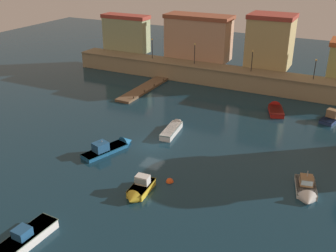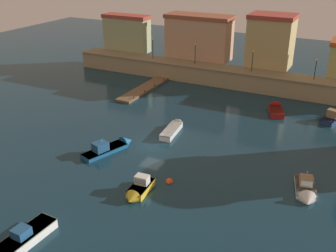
% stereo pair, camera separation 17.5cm
% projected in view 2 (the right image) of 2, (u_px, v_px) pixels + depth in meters
% --- Properties ---
extents(ground_plane, '(143.56, 143.56, 0.00)m').
position_uv_depth(ground_plane, '(152.00, 145.00, 47.50)').
color(ground_plane, '#112D3D').
extents(quay_wall, '(57.65, 4.27, 3.03)m').
position_uv_depth(quay_wall, '(224.00, 76.00, 67.93)').
color(quay_wall, '#9E8966').
rests_on(quay_wall, ground).
extents(old_town_backdrop, '(54.91, 6.10, 8.95)m').
position_uv_depth(old_town_backdrop, '(246.00, 43.00, 68.64)').
color(old_town_backdrop, '#9DA97A').
rests_on(old_town_backdrop, ground).
extents(pier_dock, '(2.53, 13.45, 0.70)m').
position_uv_depth(pier_dock, '(144.00, 89.00, 65.94)').
color(pier_dock, brown).
rests_on(pier_dock, ground).
extents(quay_lamp_0, '(0.32, 0.32, 3.66)m').
position_uv_depth(quay_lamp_0, '(153.00, 45.00, 72.10)').
color(quay_lamp_0, black).
rests_on(quay_lamp_0, quay_wall).
extents(quay_lamp_1, '(0.32, 0.32, 3.65)m').
position_uv_depth(quay_lamp_1, '(195.00, 50.00, 68.63)').
color(quay_lamp_1, black).
rests_on(quay_lamp_1, quay_wall).
extents(quay_lamp_2, '(0.32, 0.32, 3.53)m').
position_uv_depth(quay_lamp_2, '(253.00, 57.00, 64.45)').
color(quay_lamp_2, black).
rests_on(quay_lamp_2, quay_wall).
extents(quay_lamp_3, '(0.32, 0.32, 3.23)m').
position_uv_depth(quay_lamp_3, '(316.00, 66.00, 60.44)').
color(quay_lamp_3, black).
rests_on(quay_lamp_3, quay_wall).
extents(moored_boat_1, '(1.91, 4.33, 2.00)m').
position_uv_depth(moored_boat_1, '(138.00, 190.00, 37.89)').
color(moored_boat_1, gold).
rests_on(moored_boat_1, ground).
extents(moored_boat_2, '(3.84, 7.08, 2.27)m').
position_uv_depth(moored_boat_2, '(112.00, 147.00, 46.31)').
color(moored_boat_2, '#195689').
rests_on(moored_boat_2, ground).
extents(moored_boat_3, '(2.07, 6.98, 2.01)m').
position_uv_depth(moored_boat_3, '(15.00, 245.00, 30.85)').
color(moored_boat_3, white).
rests_on(moored_boat_3, ground).
extents(moored_boat_4, '(2.12, 6.43, 1.36)m').
position_uv_depth(moored_boat_4, '(174.00, 128.00, 51.10)').
color(moored_boat_4, silver).
rests_on(moored_boat_4, ground).
extents(moored_boat_5, '(3.32, 5.25, 1.76)m').
position_uv_depth(moored_boat_5, '(276.00, 109.00, 57.30)').
color(moored_boat_5, red).
rests_on(moored_boat_5, ground).
extents(moored_boat_6, '(3.08, 5.40, 2.19)m').
position_uv_depth(moored_boat_6, '(334.00, 116.00, 54.64)').
color(moored_boat_6, navy).
rests_on(moored_boat_6, ground).
extents(moored_boat_7, '(2.91, 5.17, 2.61)m').
position_uv_depth(moored_boat_7, '(306.00, 191.00, 37.89)').
color(moored_boat_7, white).
rests_on(moored_boat_7, ground).
extents(mooring_buoy_0, '(0.77, 0.77, 0.77)m').
position_uv_depth(mooring_buoy_0, '(169.00, 182.00, 40.11)').
color(mooring_buoy_0, '#EA4C19').
rests_on(mooring_buoy_0, ground).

